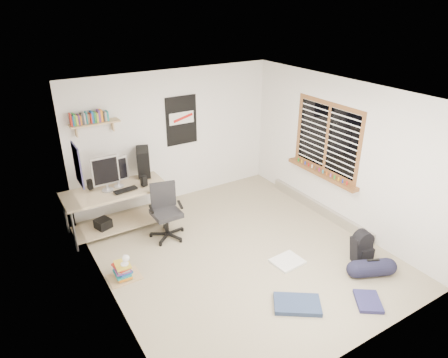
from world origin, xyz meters
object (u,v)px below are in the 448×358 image
backpack (361,248)px  book_stack (123,269)px  duffel_bag (372,267)px  desk (118,210)px  office_chair (166,211)px

backpack → book_stack: size_ratio=0.81×
backpack → duffel_bag: (-0.17, -0.34, -0.06)m
desk → book_stack: size_ratio=3.47×
desk → backpack: size_ratio=4.31×
desk → backpack: (2.85, -2.79, -0.16)m
desk → backpack: desk is taller
backpack → book_stack: (-3.21, 1.47, -0.05)m
duffel_bag → book_stack: bearing=173.3°
desk → book_stack: desk is taller
office_chair → duffel_bag: size_ratio=1.85×
office_chair → book_stack: office_chair is taller
office_chair → backpack: office_chair is taller
book_stack → office_chair: bearing=33.8°
office_chair → backpack: (2.24, -2.12, -0.29)m
duffel_bag → book_stack: (-3.05, 1.81, 0.01)m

